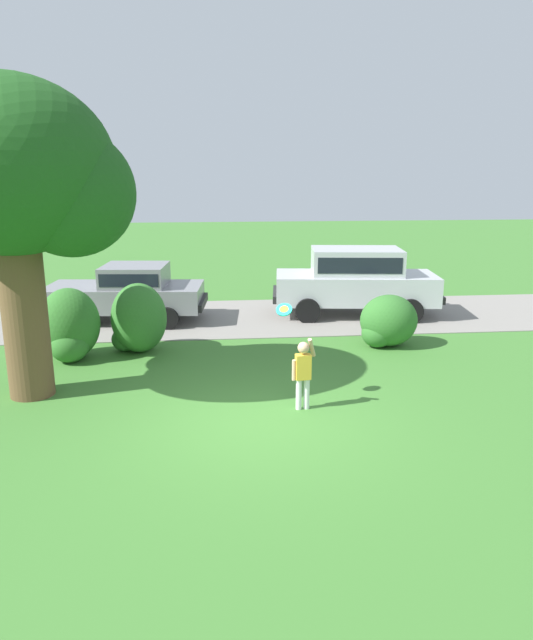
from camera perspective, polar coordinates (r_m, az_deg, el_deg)
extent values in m
plane|color=#3D752D|center=(9.74, -1.12, -9.92)|extent=(80.00, 80.00, 0.00)
cube|color=gray|center=(16.45, -3.09, 0.26)|extent=(28.00, 4.40, 0.02)
cylinder|color=brown|center=(11.25, -22.65, 0.46)|extent=(0.79, 0.79, 3.04)
ellipsoid|color=#1E511C|center=(10.97, -23.97, 13.66)|extent=(3.54, 3.54, 3.01)
ellipsoid|color=#1E511C|center=(10.72, -18.68, 11.76)|extent=(2.21, 2.21, 2.21)
ellipsoid|color=#33702B|center=(13.39, -18.78, -0.34)|extent=(1.30, 1.22, 1.58)
ellipsoid|color=#33702B|center=(13.24, -18.80, -2.34)|extent=(0.84, 0.84, 0.76)
ellipsoid|color=#33702B|center=(13.46, -12.42, 0.20)|extent=(1.25, 1.28, 1.59)
ellipsoid|color=#33702B|center=(13.71, -13.70, -1.84)|extent=(0.62, 0.62, 0.56)
ellipsoid|color=#33702B|center=(13.95, 11.92, -0.04)|extent=(1.35, 1.16, 1.23)
ellipsoid|color=#33702B|center=(13.85, 10.86, -1.27)|extent=(0.75, 0.75, 0.68)
cube|color=gray|center=(16.41, -13.75, 2.23)|extent=(4.35, 2.22, 0.64)
cube|color=gray|center=(16.23, -12.79, 4.31)|extent=(1.82, 1.77, 0.56)
cube|color=black|center=(16.23, -12.79, 4.31)|extent=(1.69, 1.78, 0.34)
cylinder|color=black|center=(15.97, -18.98, 0.13)|extent=(0.62, 0.27, 0.60)
cylinder|color=black|center=(17.71, -17.09, 1.62)|extent=(0.62, 0.27, 0.60)
cylinder|color=black|center=(15.34, -9.72, 0.15)|extent=(0.62, 0.27, 0.60)
cylinder|color=black|center=(17.14, -8.73, 1.69)|extent=(0.62, 0.27, 0.60)
cube|color=black|center=(17.06, -20.73, 1.61)|extent=(0.28, 1.75, 0.20)
cube|color=black|center=(16.08, -6.28, 1.73)|extent=(0.28, 1.75, 0.20)
cube|color=silver|center=(16.78, 8.71, 3.16)|extent=(4.69, 2.36, 0.80)
cube|color=silver|center=(16.65, 8.81, 5.72)|extent=(2.65, 1.90, 0.72)
cube|color=black|center=(16.65, 8.81, 5.72)|extent=(2.46, 1.90, 0.43)
cylinder|color=black|center=(15.83, 4.07, 0.92)|extent=(0.70, 0.30, 0.68)
cylinder|color=black|center=(17.66, 3.78, 2.33)|extent=(0.70, 0.30, 0.68)
cylinder|color=black|center=(16.22, 13.97, 0.84)|extent=(0.70, 0.30, 0.68)
cylinder|color=black|center=(18.01, 12.69, 2.24)|extent=(0.70, 0.30, 0.68)
cube|color=black|center=(16.67, 0.86, 2.55)|extent=(0.33, 1.75, 0.20)
cube|color=black|center=(17.27, 16.25, 2.39)|extent=(0.33, 1.75, 0.20)
cylinder|color=white|center=(10.12, 3.19, -7.29)|extent=(0.10, 0.10, 0.55)
cylinder|color=white|center=(10.16, 3.96, -7.23)|extent=(0.10, 0.10, 0.55)
cube|color=gold|center=(9.97, 3.62, -4.61)|extent=(0.27, 0.18, 0.44)
sphere|color=tan|center=(9.86, 3.65, -2.74)|extent=(0.20, 0.20, 0.20)
cylinder|color=tan|center=(9.95, 4.47, -2.71)|extent=(0.19, 0.25, 0.39)
cylinder|color=tan|center=(9.95, 2.72, -4.94)|extent=(0.07, 0.07, 0.36)
cylinder|color=#1EB7B2|center=(10.06, 1.74, 1.02)|extent=(0.31, 0.24, 0.24)
cylinder|color=yellow|center=(10.06, 1.74, 1.05)|extent=(0.18, 0.14, 0.14)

